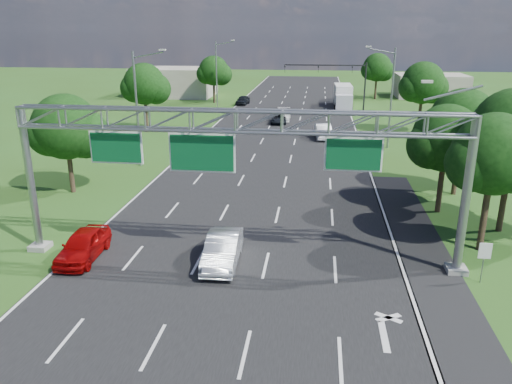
% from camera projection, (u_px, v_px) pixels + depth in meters
% --- Properties ---
extents(ground, '(220.00, 220.00, 0.00)m').
position_uv_depth(ground, '(267.00, 170.00, 43.72)').
color(ground, '#2C4B16').
rests_on(ground, ground).
extents(road, '(18.00, 180.00, 0.02)m').
position_uv_depth(road, '(267.00, 170.00, 43.72)').
color(road, black).
rests_on(road, ground).
extents(road_flare, '(3.00, 30.00, 0.02)m').
position_uv_depth(road_flare, '(422.00, 254.00, 27.44)').
color(road_flare, black).
rests_on(road_flare, ground).
extents(sign_gantry, '(23.50, 1.00, 9.56)m').
position_uv_depth(sign_gantry, '(238.00, 133.00, 24.56)').
color(sign_gantry, gray).
rests_on(sign_gantry, ground).
extents(regulatory_sign, '(0.60, 0.08, 2.10)m').
position_uv_depth(regulatory_sign, '(485.00, 254.00, 23.86)').
color(regulatory_sign, gray).
rests_on(regulatory_sign, ground).
extents(traffic_signal, '(12.21, 0.24, 7.00)m').
position_uv_depth(traffic_signal, '(342.00, 75.00, 74.22)').
color(traffic_signal, black).
rests_on(traffic_signal, ground).
extents(streetlight_l_near, '(2.97, 0.22, 10.16)m').
position_uv_depth(streetlight_l_near, '(139.00, 104.00, 43.31)').
color(streetlight_l_near, gray).
rests_on(streetlight_l_near, ground).
extents(streetlight_l_far, '(2.97, 0.22, 10.16)m').
position_uv_depth(streetlight_l_far, '(218.00, 71.00, 76.30)').
color(streetlight_l_far, gray).
rests_on(streetlight_l_far, ground).
extents(streetlight_r_mid, '(2.97, 0.22, 10.16)m').
position_uv_depth(streetlight_r_mid, '(390.00, 93.00, 50.08)').
color(streetlight_r_mid, gray).
rests_on(streetlight_r_mid, ground).
extents(tree_cluster_right, '(9.91, 14.60, 8.68)m').
position_uv_depth(tree_cluster_right, '(493.00, 141.00, 30.13)').
color(tree_cluster_right, '#2D2116').
rests_on(tree_cluster_right, ground).
extents(tree_verge_la, '(5.76, 4.80, 7.40)m').
position_uv_depth(tree_verge_la, '(67.00, 130.00, 36.37)').
color(tree_verge_la, '#2D2116').
rests_on(tree_verge_la, ground).
extents(tree_verge_lb, '(5.76, 4.80, 8.06)m').
position_uv_depth(tree_verge_lb, '(145.00, 86.00, 58.08)').
color(tree_verge_lb, '#2D2116').
rests_on(tree_verge_lb, ground).
extents(tree_verge_lc, '(5.76, 4.80, 7.62)m').
position_uv_depth(tree_verge_lc, '(214.00, 72.00, 81.43)').
color(tree_verge_lc, '#2D2116').
rests_on(tree_verge_lc, ground).
extents(tree_verge_rd, '(5.76, 4.80, 8.28)m').
position_uv_depth(tree_verge_rd, '(423.00, 85.00, 57.07)').
color(tree_verge_rd, '#2D2116').
rests_on(tree_verge_rd, ground).
extents(tree_verge_re, '(5.76, 4.80, 7.84)m').
position_uv_depth(tree_verge_re, '(377.00, 69.00, 85.72)').
color(tree_verge_re, '#2D2116').
rests_on(tree_verge_re, ground).
extents(building_left, '(14.00, 10.00, 5.00)m').
position_uv_depth(building_left, '(174.00, 82.00, 90.77)').
color(building_left, gray).
rests_on(building_left, ground).
extents(building_right, '(12.00, 9.00, 4.00)m').
position_uv_depth(building_right, '(430.00, 86.00, 89.29)').
color(building_right, gray).
rests_on(building_right, ground).
extents(red_coupe, '(1.99, 4.57, 1.53)m').
position_uv_depth(red_coupe, '(83.00, 245.00, 26.67)').
color(red_coupe, '#A20707').
rests_on(red_coupe, ground).
extents(silver_sedan, '(1.84, 4.84, 1.58)m').
position_uv_depth(silver_sedan, '(222.00, 250.00, 26.10)').
color(silver_sedan, silver).
rests_on(silver_sedan, ground).
extents(car_queue_a, '(2.07, 4.98, 1.44)m').
position_uv_depth(car_queue_a, '(283.00, 115.00, 67.11)').
color(car_queue_a, silver).
rests_on(car_queue_a, ground).
extents(car_queue_b, '(2.04, 4.29, 1.18)m').
position_uv_depth(car_queue_b, '(279.00, 119.00, 64.90)').
color(car_queue_b, black).
rests_on(car_queue_b, ground).
extents(car_queue_c, '(2.09, 4.33, 1.43)m').
position_uv_depth(car_queue_c, '(243.00, 100.00, 80.82)').
color(car_queue_c, black).
rests_on(car_queue_c, ground).
extents(car_queue_d, '(2.20, 4.95, 1.58)m').
position_uv_depth(car_queue_d, '(323.00, 131.00, 56.01)').
color(car_queue_d, white).
rests_on(car_queue_d, ground).
extents(box_truck, '(2.73, 8.92, 3.36)m').
position_uv_depth(box_truck, '(343.00, 97.00, 78.17)').
color(box_truck, silver).
rests_on(box_truck, ground).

